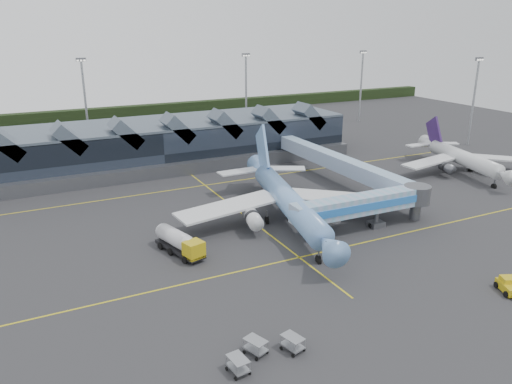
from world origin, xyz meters
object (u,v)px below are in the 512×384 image
fuel_truck (178,241)px  pushback_tug (510,286)px  main_airliner (286,198)px  regional_jet (461,157)px  jet_bridge (372,203)px

fuel_truck → pushback_tug: size_ratio=2.33×
main_airliner → pushback_tug: 34.17m
regional_jet → fuel_truck: (-66.71, -11.53, -1.51)m
main_airliner → pushback_tug: bearing=-55.1°
main_airliner → pushback_tug: main_airliner is taller
jet_bridge → fuel_truck: bearing=172.5°
regional_jet → pushback_tug: bearing=-117.8°
regional_jet → pushback_tug: size_ratio=7.27×
main_airliner → fuel_truck: (-19.21, -3.73, -2.10)m
main_airliner → jet_bridge: main_airliner is taller
main_airliner → fuel_truck: main_airliner is taller
regional_jet → jet_bridge: size_ratio=1.22×
jet_bridge → pushback_tug: size_ratio=5.96×
regional_jet → pushback_tug: 52.61m
main_airliner → regional_jet: bearing=22.3°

